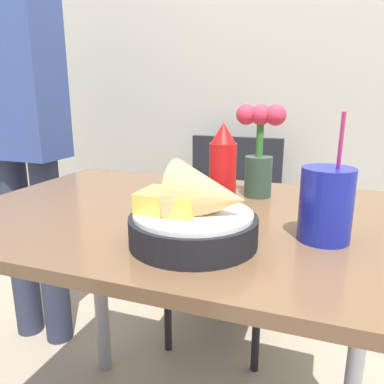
{
  "coord_description": "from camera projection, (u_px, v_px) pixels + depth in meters",
  "views": [
    {
      "loc": [
        0.3,
        -0.76,
        1.03
      ],
      "look_at": [
        0.05,
        -0.05,
        0.83
      ],
      "focal_mm": 35.0,
      "sensor_mm": 36.0,
      "label": 1
    }
  ],
  "objects": [
    {
      "name": "drink_cup",
      "position": [
        326.0,
        207.0,
        0.67
      ],
      "size": [
        0.09,
        0.09,
        0.23
      ],
      "color": "#192399",
      "rests_on": "dining_table"
    },
    {
      "name": "flower_vase",
      "position": [
        259.0,
        149.0,
        0.94
      ],
      "size": [
        0.12,
        0.07,
        0.23
      ],
      "color": "#2D4738",
      "rests_on": "dining_table"
    },
    {
      "name": "person_standing",
      "position": [
        22.0,
        119.0,
        1.43
      ],
      "size": [
        0.32,
        0.18,
        1.63
      ],
      "color": "#2D3347",
      "rests_on": "ground_plane"
    },
    {
      "name": "wall_window",
      "position": [
        264.0,
        30.0,
        1.63
      ],
      "size": [
        7.0,
        0.06,
        2.6
      ],
      "color": "#B7B2A3",
      "rests_on": "ground_plane"
    },
    {
      "name": "chair_far_window",
      "position": [
        230.0,
        219.0,
        1.63
      ],
      "size": [
        0.4,
        0.4,
        0.85
      ],
      "color": "black",
      "rests_on": "ground_plane"
    },
    {
      "name": "food_basket",
      "position": [
        197.0,
        215.0,
        0.65
      ],
      "size": [
        0.23,
        0.23,
        0.15
      ],
      "color": "black",
      "rests_on": "dining_table"
    },
    {
      "name": "dining_table",
      "position": [
        181.0,
        263.0,
        0.89
      ],
      "size": [
        0.99,
        0.7,
        0.77
      ],
      "color": "brown",
      "rests_on": "ground_plane"
    },
    {
      "name": "ketchup_bottle",
      "position": [
        223.0,
        168.0,
        0.84
      ],
      "size": [
        0.06,
        0.06,
        0.2
      ],
      "color": "red",
      "rests_on": "dining_table"
    }
  ]
}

